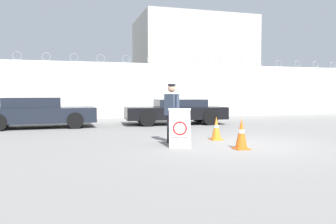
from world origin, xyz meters
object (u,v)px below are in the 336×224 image
Objects in this scene: parked_car_front_coupe at (38,112)px; parked_car_rear_sedan at (176,111)px; traffic_cone_near at (216,128)px; traffic_cone_mid at (241,134)px; barricade_sign at (180,128)px; security_guard at (172,111)px.

parked_car_front_coupe is 0.98× the size of parked_car_rear_sedan.
parked_car_rear_sedan is at bearing -2.64° from parked_car_front_coupe.
traffic_cone_mid reaches higher than traffic_cone_near.
barricade_sign is 0.74m from security_guard.
traffic_cone_near is 0.15× the size of parked_car_front_coupe.
parked_car_front_coupe is (-4.12, 6.13, 0.13)m from barricade_sign.
barricade_sign is 0.61× the size of security_guard.
traffic_cone_mid is 7.00m from parked_car_rear_sedan.
security_guard is 0.37× the size of parked_car_front_coupe.
parked_car_rear_sedan is (1.81, 6.15, 0.10)m from barricade_sign.
barricade_sign is 1.43× the size of traffic_cone_near.
parked_car_front_coupe is (-4.09, 5.51, -0.29)m from security_guard.
barricade_sign is at bearing -58.88° from parked_car_front_coupe.
barricade_sign is 1.69m from traffic_cone_near.
security_guard reaches higher than barricade_sign.
barricade_sign reaches higher than traffic_cone_mid.
security_guard is 2.36× the size of traffic_cone_near.
barricade_sign is 0.22× the size of parked_car_rear_sedan.
parked_car_front_coupe is (-5.48, 6.96, 0.24)m from traffic_cone_mid.
barricade_sign is at bearing 77.04° from parked_car_rear_sedan.
security_guard is (-0.03, 0.62, 0.41)m from barricade_sign.
traffic_cone_mid is (1.39, -1.45, -0.53)m from security_guard.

